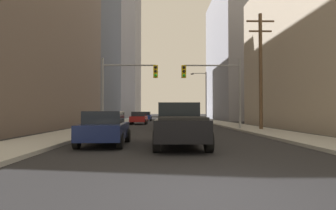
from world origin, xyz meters
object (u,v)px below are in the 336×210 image
sedan_grey (170,120)px  sedan_maroon (166,116)px  sedan_red (139,118)px  traffic_signal_near_right (214,81)px  sedan_navy (105,128)px  pickup_truck_black (180,125)px  traffic_signal_near_left (127,81)px  sedan_blue (146,116)px

sedan_grey → sedan_maroon: 32.25m
sedan_red → traffic_signal_near_right: size_ratio=0.71×
sedan_navy → sedan_grey: 13.05m
sedan_red → pickup_truck_black: bearing=-81.2°
traffic_signal_near_right → sedan_navy: bearing=-121.5°
pickup_truck_black → sedan_maroon: pickup_truck_black is taller
pickup_truck_black → sedan_red: size_ratio=1.28×
pickup_truck_black → traffic_signal_near_left: traffic_signal_near_left is taller
pickup_truck_black → sedan_navy: size_ratio=1.28×
sedan_grey → traffic_signal_near_right: traffic_signal_near_right is taller
sedan_navy → sedan_blue: 34.81m
pickup_truck_black → sedan_maroon: 45.37m
sedan_blue → pickup_truck_black: bearing=-84.5°
traffic_signal_near_left → traffic_signal_near_right: same height
sedan_blue → sedan_maroon: 10.70m
traffic_signal_near_right → pickup_truck_black: bearing=-107.1°
sedan_red → sedan_blue: size_ratio=1.00×
sedan_navy → sedan_grey: (3.26, 12.64, 0.00)m
sedan_grey → traffic_signal_near_right: size_ratio=0.70×
pickup_truck_black → sedan_blue: bearing=95.5°
sedan_navy → sedan_grey: size_ratio=1.01×
sedan_blue → traffic_signal_near_left: (-0.27, -23.47, 3.31)m
sedan_navy → sedan_red: same height
sedan_navy → sedan_maroon: same height
pickup_truck_black → sedan_red: (-3.50, 22.71, -0.16)m
sedan_blue → sedan_maroon: (3.58, 10.08, 0.00)m
sedan_blue → traffic_signal_near_right: size_ratio=0.71×
sedan_navy → sedan_grey: bearing=75.5°
sedan_red → traffic_signal_near_left: size_ratio=0.71×
pickup_truck_black → sedan_red: bearing=98.8°
sedan_navy → traffic_signal_near_right: traffic_signal_near_right is taller
sedan_grey → sedan_navy: bearing=-104.5°
traffic_signal_near_left → traffic_signal_near_right: (7.30, 0.00, 0.01)m
pickup_truck_black → sedan_blue: (-3.39, 35.29, -0.16)m
pickup_truck_black → traffic_signal_near_right: traffic_signal_near_right is taller
sedan_red → sedan_blue: bearing=89.5°
sedan_maroon → traffic_signal_near_left: size_ratio=0.71×
sedan_red → sedan_maroon: size_ratio=1.00×
pickup_truck_black → sedan_maroon: size_ratio=1.28×
sedan_navy → sedan_blue: (-0.08, 34.81, 0.00)m
sedan_grey → traffic_signal_near_left: (-3.61, -1.30, 3.31)m
traffic_signal_near_right → sedan_red: bearing=123.3°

